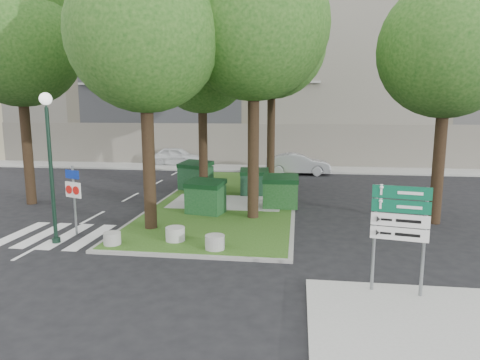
% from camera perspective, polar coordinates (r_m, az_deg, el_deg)
% --- Properties ---
extents(ground, '(120.00, 120.00, 0.00)m').
position_cam_1_polar(ground, '(13.24, -9.17, -10.00)').
color(ground, black).
rests_on(ground, ground).
extents(median_island, '(6.00, 16.00, 0.12)m').
position_cam_1_polar(median_island, '(20.63, -1.38, -2.53)').
color(median_island, '#274A15').
rests_on(median_island, ground).
extents(median_kerb, '(6.30, 16.30, 0.10)m').
position_cam_1_polar(median_kerb, '(20.63, -1.38, -2.56)').
color(median_kerb, gray).
rests_on(median_kerb, ground).
extents(sidewalk_corner, '(5.00, 4.00, 0.12)m').
position_cam_1_polar(sidewalk_corner, '(9.87, 24.40, -17.54)').
color(sidewalk_corner, '#999993').
rests_on(sidewalk_corner, ground).
extents(building_sidewalk, '(42.00, 3.00, 0.12)m').
position_cam_1_polar(building_sidewalk, '(30.94, 0.80, 1.59)').
color(building_sidewalk, '#999993').
rests_on(building_sidewalk, ground).
extents(zebra_crossing, '(5.00, 3.00, 0.01)m').
position_cam_1_polar(zebra_crossing, '(15.97, -20.65, -7.03)').
color(zebra_crossing, silver).
rests_on(zebra_crossing, ground).
extents(apartment_building, '(41.00, 12.00, 16.00)m').
position_cam_1_polar(apartment_building, '(38.25, 2.25, 15.07)').
color(apartment_building, '#BBAE8C').
rests_on(apartment_building, ground).
extents(tree_median_near_left, '(5.20, 5.20, 10.53)m').
position_cam_1_polar(tree_median_near_left, '(15.61, -12.32, 20.14)').
color(tree_median_near_left, black).
rests_on(tree_median_near_left, ground).
extents(tree_median_near_right, '(5.60, 5.60, 11.46)m').
position_cam_1_polar(tree_median_near_right, '(16.91, 2.23, 21.82)').
color(tree_median_near_right, black).
rests_on(tree_median_near_right, ground).
extents(tree_median_mid, '(4.80, 4.80, 9.99)m').
position_cam_1_polar(tree_median_mid, '(21.61, -4.85, 16.44)').
color(tree_median_mid, black).
rests_on(tree_median_mid, ground).
extents(tree_median_far, '(5.80, 5.80, 11.93)m').
position_cam_1_polar(tree_median_far, '(24.31, 4.55, 18.88)').
color(tree_median_far, black).
rests_on(tree_median_far, ground).
extents(tree_street_left, '(5.40, 5.40, 11.00)m').
position_cam_1_polar(tree_street_left, '(21.91, -27.25, 17.12)').
color(tree_street_left, black).
rests_on(tree_street_left, ground).
extents(tree_street_right, '(5.00, 5.00, 10.06)m').
position_cam_1_polar(tree_street_right, '(17.97, 26.29, 16.90)').
color(tree_street_right, black).
rests_on(tree_street_right, ground).
extents(dumpster_a, '(1.94, 1.67, 1.52)m').
position_cam_1_polar(dumpster_a, '(22.62, -5.94, 0.55)').
color(dumpster_a, '#0E3418').
rests_on(dumpster_a, median_island).
extents(dumpster_b, '(1.70, 1.35, 1.40)m').
position_cam_1_polar(dumpster_b, '(17.61, -4.62, -2.26)').
color(dumpster_b, '#123E18').
rests_on(dumpster_b, median_island).
extents(dumpster_c, '(1.49, 1.11, 1.31)m').
position_cam_1_polar(dumpster_c, '(21.27, 1.92, -0.27)').
color(dumpster_c, black).
rests_on(dumpster_c, median_island).
extents(dumpster_d, '(1.56, 1.11, 1.42)m').
position_cam_1_polar(dumpster_d, '(18.65, 5.42, -1.56)').
color(dumpster_d, '#133E14').
rests_on(dumpster_d, median_island).
extents(bollard_left, '(0.55, 0.55, 0.39)m').
position_cam_1_polar(bollard_left, '(14.30, -16.67, -7.46)').
color(bollard_left, '#9B9A96').
rests_on(bollard_left, median_island).
extents(bollard_right, '(0.61, 0.61, 0.43)m').
position_cam_1_polar(bollard_right, '(13.29, -3.36, -8.27)').
color(bollard_right, '#9A9995').
rests_on(bollard_right, median_island).
extents(bollard_mid, '(0.63, 0.63, 0.45)m').
position_cam_1_polar(bollard_mid, '(14.23, -8.63, -7.12)').
color(bollard_mid, '#A9A9A3').
rests_on(bollard_mid, median_island).
extents(litter_bin, '(0.37, 0.37, 0.64)m').
position_cam_1_polar(litter_bin, '(25.29, 3.71, 0.61)').
color(litter_bin, gold).
rests_on(litter_bin, median_island).
extents(street_lamp, '(0.39, 0.39, 4.88)m').
position_cam_1_polar(street_lamp, '(14.96, -24.06, 3.63)').
color(street_lamp, black).
rests_on(street_lamp, ground).
extents(traffic_sign_pole, '(0.70, 0.31, 2.46)m').
position_cam_1_polar(traffic_sign_pole, '(15.81, -21.27, -1.38)').
color(traffic_sign_pole, slate).
rests_on(traffic_sign_pole, ground).
extents(directional_sign, '(1.26, 0.29, 2.56)m').
position_cam_1_polar(directional_sign, '(10.51, 20.54, -5.35)').
color(directional_sign, slate).
rests_on(directional_sign, sidewalk_corner).
extents(car_white, '(4.23, 1.70, 1.44)m').
position_cam_1_polar(car_white, '(32.91, -8.37, 3.14)').
color(car_white, silver).
rests_on(car_white, ground).
extents(car_silver, '(4.32, 1.71, 1.40)m').
position_cam_1_polar(car_silver, '(28.63, 7.70, 2.14)').
color(car_silver, '#9B9FA3').
rests_on(car_silver, ground).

